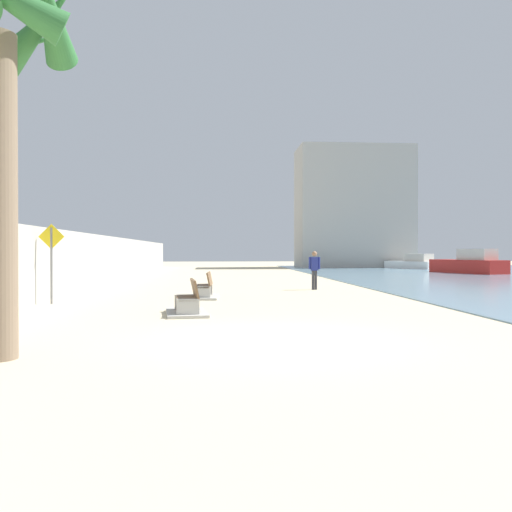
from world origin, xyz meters
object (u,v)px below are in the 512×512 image
at_px(bench_far, 204,292).
at_px(boat_far_left, 469,264).
at_px(bench_near, 187,306).
at_px(person_walking, 314,267).
at_px(boat_outer, 414,263).
at_px(pedestrian_sign, 51,254).

bearing_deg(bench_far, boat_far_left, 44.93).
xyz_separation_m(bench_near, boat_far_left, (20.65, 25.36, 0.52)).
bearing_deg(person_walking, boat_outer, 61.02).
distance_m(bench_far, boat_far_left, 28.66).
xyz_separation_m(person_walking, boat_far_left, (15.35, 16.28, -0.28)).
xyz_separation_m(boat_outer, pedestrian_sign, (-24.96, -32.94, 1.09)).
bearing_deg(bench_far, boat_outer, 57.28).
height_order(bench_near, boat_far_left, boat_far_left).
bearing_deg(bench_near, boat_outer, 60.70).
height_order(person_walking, boat_far_left, boat_far_left).
relative_size(boat_outer, boat_far_left, 0.86).
distance_m(person_walking, boat_outer, 30.93).
relative_size(bench_far, boat_outer, 0.38).
xyz_separation_m(person_walking, pedestrian_sign, (-9.98, -5.88, 0.63)).
xyz_separation_m(bench_near, boat_outer, (20.28, 36.14, 0.34)).
distance_m(bench_near, boat_outer, 41.45).
bearing_deg(pedestrian_sign, person_walking, 30.52).
height_order(bench_far, boat_outer, boat_outer).
relative_size(person_walking, boat_far_left, 0.27).
bearing_deg(boat_far_left, pedestrian_sign, -138.81).
relative_size(bench_near, boat_outer, 0.39).
bearing_deg(boat_outer, person_walking, -118.98).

